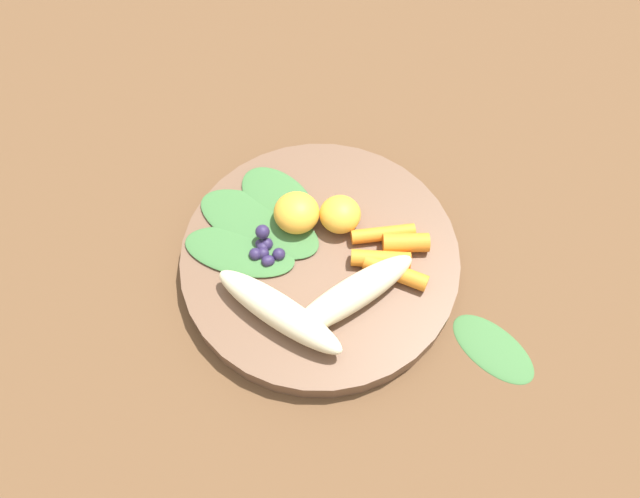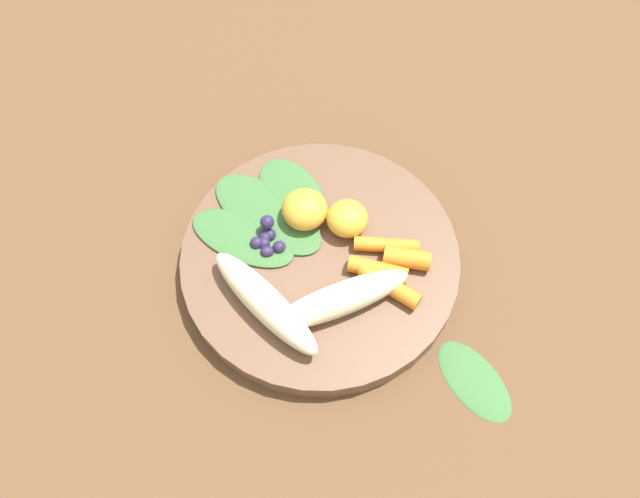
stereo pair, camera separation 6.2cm
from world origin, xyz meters
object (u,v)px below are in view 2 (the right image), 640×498
bowl (320,259)px  banana_peeled_left (340,299)px  kale_leaf_stray (472,384)px  banana_peeled_right (267,304)px  orange_segment_near (305,209)px

bowl → banana_peeled_left: banana_peeled_left is taller
bowl → kale_leaf_stray: 0.19m
banana_peeled_right → orange_segment_near: 0.11m
kale_leaf_stray → bowl: bearing=-165.9°
banana_peeled_left → kale_leaf_stray: 0.15m
kale_leaf_stray → orange_segment_near: bearing=-171.1°
bowl → banana_peeled_right: size_ratio=2.00×
banana_peeled_left → kale_leaf_stray: (-0.14, -0.03, -0.04)m
banana_peeled_left → kale_leaf_stray: size_ratio=1.55×
orange_segment_near → kale_leaf_stray: bearing=173.4°
bowl → banana_peeled_left: size_ratio=2.00×
orange_segment_near → kale_leaf_stray: orange_segment_near is taller
banana_peeled_left → kale_leaf_stray: banana_peeled_left is taller
banana_peeled_right → kale_leaf_stray: banana_peeled_right is taller
bowl → orange_segment_near: size_ratio=6.04×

